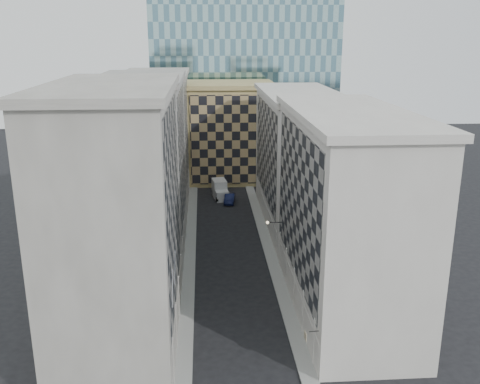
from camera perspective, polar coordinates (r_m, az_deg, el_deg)
name	(u,v)px	position (r m, az deg, el deg)	size (l,w,h in m)	color
sidewalk_west	(190,253)	(70.93, -5.36, -6.46)	(1.50, 100.00, 0.15)	gray
sidewalk_east	(269,250)	(71.39, 3.14, -6.25)	(1.50, 100.00, 0.15)	gray
bldg_left_a	(120,216)	(49.55, -12.72, -2.56)	(10.80, 22.80, 23.70)	gray
bldg_left_b	(145,165)	(70.66, -10.12, 2.88)	(10.80, 22.80, 22.70)	gray
bldg_left_c	(158,137)	(92.19, -8.73, 5.80)	(10.80, 22.80, 21.70)	gray
bldg_right_a	(344,213)	(55.03, 11.05, -2.18)	(10.80, 26.80, 20.70)	beige
bldg_right_b	(298,158)	(80.57, 6.21, 3.64)	(10.80, 28.80, 19.70)	beige
tan_block	(230,131)	(104.93, -1.07, 6.51)	(16.80, 14.80, 18.80)	#A38E56
church_tower	(217,37)	(117.35, -2.50, 16.15)	(7.20, 7.20, 51.50)	#302B25
flagpoles_left	(174,277)	(45.84, -7.09, -9.04)	(0.10, 6.33, 2.33)	gray
bracket_lamp	(269,222)	(63.52, 3.10, -3.27)	(1.98, 0.36, 0.36)	black
box_truck	(220,190)	(93.77, -2.14, 0.19)	(3.01, 5.82, 3.05)	silver
dark_car	(230,198)	(90.91, -1.11, -0.69)	(1.64, 4.71, 1.55)	#0F1538
shop_sign	(306,336)	(45.84, 7.08, -14.96)	(1.16, 0.71, 0.79)	black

